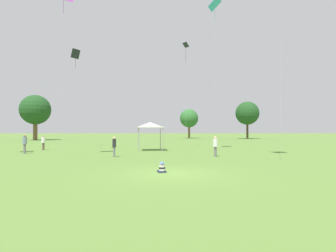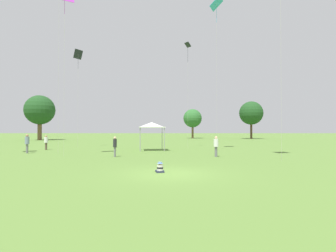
{
  "view_description": "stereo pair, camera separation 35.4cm",
  "coord_description": "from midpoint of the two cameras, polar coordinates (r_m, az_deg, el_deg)",
  "views": [
    {
      "loc": [
        -0.34,
        -13.17,
        2.2
      ],
      "look_at": [
        -0.15,
        5.83,
        2.47
      ],
      "focal_mm": 28.0,
      "sensor_mm": 36.0,
      "label": 1
    },
    {
      "loc": [
        0.01,
        -13.17,
        2.2
      ],
      "look_at": [
        -0.15,
        5.83,
        2.47
      ],
      "focal_mm": 28.0,
      "sensor_mm": 36.0,
      "label": 2
    }
  ],
  "objects": [
    {
      "name": "distant_tree_2",
      "position": [
        67.01,
        4.46,
        1.66
      ],
      "size": [
        4.68,
        4.68,
        7.46
      ],
      "color": "brown",
      "rests_on": "ground"
    },
    {
      "name": "canopy_tent",
      "position": [
        27.64,
        -4.27,
        0.19
      ],
      "size": [
        3.02,
        3.02,
        2.98
      ],
      "rotation": [
        0.0,
        0.0,
        0.13
      ],
      "color": "white",
      "rests_on": "ground"
    },
    {
      "name": "distant_tree_0",
      "position": [
        66.04,
        16.73,
        2.68
      ],
      "size": [
        5.61,
        5.61,
        9.01
      ],
      "color": "#473323",
      "rests_on": "ground"
    },
    {
      "name": "kite_1",
      "position": [
        35.36,
        -19.77,
        14.09
      ],
      "size": [
        0.98,
        1.18,
        12.11
      ],
      "rotation": [
        0.0,
        0.0,
        3.33
      ],
      "color": "#1E2328",
      "rests_on": "ground"
    },
    {
      "name": "person_standing_2",
      "position": [
        21.53,
        -12.09,
        -3.99
      ],
      "size": [
        0.41,
        0.41,
        1.64
      ],
      "rotation": [
        0.0,
        0.0,
        0.58
      ],
      "color": "slate",
      "rests_on": "ground"
    },
    {
      "name": "seated_toddler",
      "position": [
        13.63,
        -2.08,
        -9.16
      ],
      "size": [
        0.5,
        0.56,
        0.55
      ],
      "rotation": [
        0.0,
        0.0,
        0.24
      ],
      "color": "#282D47",
      "rests_on": "ground"
    },
    {
      "name": "kite_4",
      "position": [
        33.25,
        3.58,
        15.82
      ],
      "size": [
        0.86,
        0.88,
        12.81
      ],
      "rotation": [
        0.0,
        0.0,
        1.47
      ],
      "color": "#1E2328",
      "rests_on": "ground"
    },
    {
      "name": "person_standing_3",
      "position": [
        31.44,
        -25.78,
        -3.04
      ],
      "size": [
        0.56,
        0.56,
        1.59
      ],
      "rotation": [
        0.0,
        0.0,
        3.9
      ],
      "color": "brown",
      "rests_on": "ground"
    },
    {
      "name": "person_standing_0",
      "position": [
        27.68,
        -29.07,
        -3.08
      ],
      "size": [
        0.54,
        0.54,
        1.77
      ],
      "rotation": [
        0.0,
        0.0,
        0.8
      ],
      "color": "slate",
      "rests_on": "ground"
    },
    {
      "name": "person_standing_1",
      "position": [
        21.68,
        9.8,
        -4.02
      ],
      "size": [
        0.5,
        0.5,
        1.66
      ],
      "rotation": [
        0.0,
        0.0,
        4.34
      ],
      "color": "slate",
      "rests_on": "ground"
    },
    {
      "name": "ground_plane",
      "position": [
        13.36,
        0.15,
        -10.29
      ],
      "size": [
        300.0,
        300.0,
        0.0
      ],
      "primitive_type": "plane",
      "color": "#567A33"
    },
    {
      "name": "kite_0",
      "position": [
        31.2,
        9.8,
        24.17
      ],
      "size": [
        1.65,
        1.82,
        16.2
      ],
      "rotation": [
        0.0,
        0.0,
        3.5
      ],
      "color": "#339EDB",
      "rests_on": "ground"
    },
    {
      "name": "distant_tree_1",
      "position": [
        61.43,
        -27.05,
        3.13
      ],
      "size": [
        6.16,
        6.16,
        9.46
      ],
      "color": "brown",
      "rests_on": "ground"
    }
  ]
}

